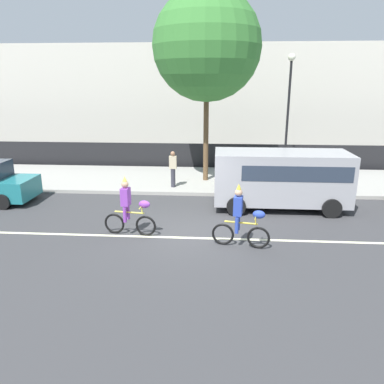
{
  "coord_description": "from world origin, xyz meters",
  "views": [
    {
      "loc": [
        0.89,
        -11.29,
        4.68
      ],
      "look_at": [
        0.01,
        1.2,
        1.0
      ],
      "focal_mm": 35.0,
      "sensor_mm": 36.0,
      "label": 1
    }
  ],
  "objects_px": {
    "parked_van_grey": "(283,176)",
    "parade_cyclist_purple": "(130,210)",
    "street_lamp_post": "(289,97)",
    "pedestrian_onlooker": "(173,168)",
    "parade_cyclist_cobalt": "(242,220)"
  },
  "relations": [
    {
      "from": "parked_van_grey",
      "to": "parade_cyclist_purple",
      "type": "bearing_deg",
      "value": -149.57
    },
    {
      "from": "street_lamp_post",
      "to": "pedestrian_onlooker",
      "type": "xyz_separation_m",
      "value": [
        -5.41,
        -3.08,
        -2.97
      ]
    },
    {
      "from": "parade_cyclist_cobalt",
      "to": "street_lamp_post",
      "type": "relative_size",
      "value": 0.33
    },
    {
      "from": "pedestrian_onlooker",
      "to": "street_lamp_post",
      "type": "bearing_deg",
      "value": 29.67
    },
    {
      "from": "parade_cyclist_cobalt",
      "to": "pedestrian_onlooker",
      "type": "xyz_separation_m",
      "value": [
        -2.71,
        5.86,
        0.17
      ]
    },
    {
      "from": "street_lamp_post",
      "to": "pedestrian_onlooker",
      "type": "bearing_deg",
      "value": -150.33
    },
    {
      "from": "parked_van_grey",
      "to": "pedestrian_onlooker",
      "type": "xyz_separation_m",
      "value": [
        -4.46,
        2.14,
        -0.27
      ]
    },
    {
      "from": "parade_cyclist_purple",
      "to": "street_lamp_post",
      "type": "xyz_separation_m",
      "value": [
        6.16,
        8.28,
        3.15
      ]
    },
    {
      "from": "pedestrian_onlooker",
      "to": "parked_van_grey",
      "type": "bearing_deg",
      "value": -25.67
    },
    {
      "from": "parked_van_grey",
      "to": "street_lamp_post",
      "type": "height_order",
      "value": "street_lamp_post"
    },
    {
      "from": "parade_cyclist_cobalt",
      "to": "pedestrian_onlooker",
      "type": "relative_size",
      "value": 1.19
    },
    {
      "from": "parade_cyclist_purple",
      "to": "street_lamp_post",
      "type": "distance_m",
      "value": 10.79
    },
    {
      "from": "street_lamp_post",
      "to": "pedestrian_onlooker",
      "type": "distance_m",
      "value": 6.9
    },
    {
      "from": "parade_cyclist_purple",
      "to": "parked_van_grey",
      "type": "bearing_deg",
      "value": 30.43
    },
    {
      "from": "parade_cyclist_purple",
      "to": "parade_cyclist_cobalt",
      "type": "bearing_deg",
      "value": -10.85
    }
  ]
}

